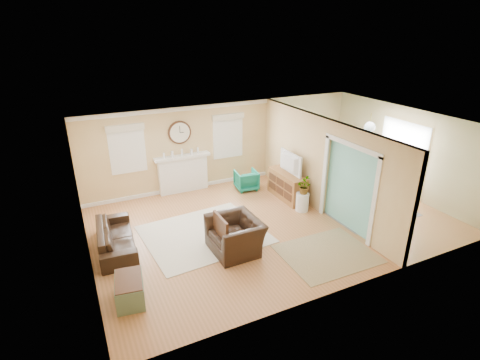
% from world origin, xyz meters
% --- Properties ---
extents(floor, '(9.00, 9.00, 0.00)m').
position_xyz_m(floor, '(0.00, 0.00, 0.00)').
color(floor, '#A0673A').
rests_on(floor, ground).
extents(wall_back, '(9.00, 0.02, 2.60)m').
position_xyz_m(wall_back, '(0.00, 3.00, 1.30)').
color(wall_back, tan).
rests_on(wall_back, ground).
extents(wall_front, '(9.00, 0.02, 2.60)m').
position_xyz_m(wall_front, '(0.00, -3.00, 1.30)').
color(wall_front, tan).
rests_on(wall_front, ground).
extents(wall_left, '(0.02, 6.00, 2.60)m').
position_xyz_m(wall_left, '(-4.50, 0.00, 1.30)').
color(wall_left, tan).
rests_on(wall_left, ground).
extents(wall_right, '(0.02, 6.00, 2.60)m').
position_xyz_m(wall_right, '(4.50, 0.00, 1.30)').
color(wall_right, tan).
rests_on(wall_right, ground).
extents(ceiling, '(9.00, 6.00, 0.02)m').
position_xyz_m(ceiling, '(0.00, 0.00, 2.60)').
color(ceiling, white).
rests_on(ceiling, wall_back).
extents(partition, '(0.17, 6.00, 2.60)m').
position_xyz_m(partition, '(1.51, 0.28, 1.36)').
color(partition, tan).
rests_on(partition, ground).
extents(fireplace, '(1.70, 0.30, 1.17)m').
position_xyz_m(fireplace, '(-1.50, 2.88, 0.60)').
color(fireplace, white).
rests_on(fireplace, ground).
extents(wall_clock, '(0.70, 0.07, 0.70)m').
position_xyz_m(wall_clock, '(-1.50, 2.97, 1.85)').
color(wall_clock, '#4C2C18').
rests_on(wall_clock, wall_back).
extents(window_left, '(1.05, 0.13, 1.42)m').
position_xyz_m(window_left, '(-3.05, 2.95, 1.66)').
color(window_left, white).
rests_on(window_left, wall_back).
extents(window_right, '(1.05, 0.13, 1.42)m').
position_xyz_m(window_right, '(0.05, 2.95, 1.66)').
color(window_right, white).
rests_on(window_right, wall_back).
extents(french_doors, '(0.06, 1.70, 2.20)m').
position_xyz_m(french_doors, '(4.45, 0.00, 1.10)').
color(french_doors, white).
rests_on(french_doors, ground).
extents(pendant, '(0.30, 0.30, 0.55)m').
position_xyz_m(pendant, '(3.00, 0.00, 2.20)').
color(pendant, gold).
rests_on(pendant, ceiling).
extents(rug_cream, '(2.99, 2.65, 0.02)m').
position_xyz_m(rug_cream, '(-1.87, 0.13, 0.01)').
color(rug_cream, beige).
rests_on(rug_cream, floor).
extents(rug_jute, '(2.05, 1.69, 0.01)m').
position_xyz_m(rug_jute, '(0.34, -1.88, 0.01)').
color(rug_jute, tan).
rests_on(rug_jute, floor).
extents(rug_grey, '(2.33, 2.91, 0.01)m').
position_xyz_m(rug_grey, '(2.68, -0.07, 0.01)').
color(rug_grey, slate).
rests_on(rug_grey, floor).
extents(sofa, '(0.92, 2.05, 0.58)m').
position_xyz_m(sofa, '(-3.90, 0.42, 0.29)').
color(sofa, black).
rests_on(sofa, floor).
extents(eames_chair, '(1.08, 1.22, 0.78)m').
position_xyz_m(eames_chair, '(-1.47, -0.83, 0.39)').
color(eames_chair, black).
rests_on(eames_chair, floor).
extents(green_chair, '(0.73, 0.74, 0.61)m').
position_xyz_m(green_chair, '(0.31, 2.15, 0.30)').
color(green_chair, '#088162').
rests_on(green_chair, floor).
extents(trunk, '(0.62, 0.88, 0.47)m').
position_xyz_m(trunk, '(-3.95, -1.51, 0.24)').
color(trunk, slate).
rests_on(trunk, floor).
extents(credenza, '(0.49, 1.45, 0.80)m').
position_xyz_m(credenza, '(1.10, 1.05, 0.40)').
color(credenza, olive).
rests_on(credenza, floor).
extents(tv, '(0.16, 1.08, 0.62)m').
position_xyz_m(tv, '(1.08, 1.05, 1.11)').
color(tv, black).
rests_on(tv, credenza).
extents(garden_stool, '(0.35, 0.35, 0.52)m').
position_xyz_m(garden_stool, '(1.05, 0.17, 0.26)').
color(garden_stool, white).
rests_on(garden_stool, floor).
extents(potted_plant, '(0.47, 0.50, 0.45)m').
position_xyz_m(potted_plant, '(1.05, 0.17, 0.75)').
color(potted_plant, '#337F33').
rests_on(potted_plant, garden_stool).
extents(dining_table, '(1.32, 1.84, 0.58)m').
position_xyz_m(dining_table, '(2.68, -0.07, 0.29)').
color(dining_table, '#4C2C18').
rests_on(dining_table, floor).
extents(dining_chair_n, '(0.38, 0.38, 0.87)m').
position_xyz_m(dining_chair_n, '(2.69, 1.01, 0.51)').
color(dining_chair_n, slate).
rests_on(dining_chair_n, floor).
extents(dining_chair_s, '(0.45, 0.45, 0.90)m').
position_xyz_m(dining_chair_s, '(2.62, -1.24, 0.53)').
color(dining_chair_s, slate).
rests_on(dining_chair_s, floor).
extents(dining_chair_w, '(0.47, 0.47, 1.02)m').
position_xyz_m(dining_chair_w, '(2.10, -0.04, 0.60)').
color(dining_chair_w, white).
rests_on(dining_chair_w, floor).
extents(dining_chair_e, '(0.51, 0.51, 0.94)m').
position_xyz_m(dining_chair_e, '(3.35, -0.08, 0.56)').
color(dining_chair_e, slate).
rests_on(dining_chair_e, floor).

